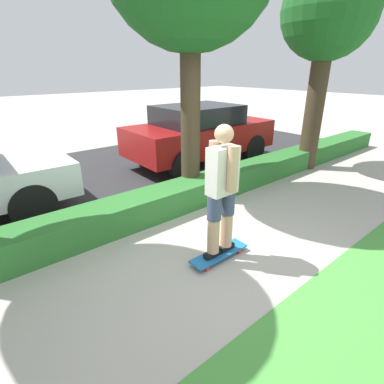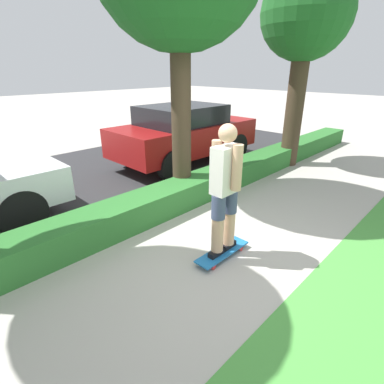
{
  "view_description": "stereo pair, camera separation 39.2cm",
  "coord_description": "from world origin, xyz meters",
  "px_view_note": "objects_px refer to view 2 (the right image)",
  "views": [
    {
      "loc": [
        -2.45,
        -2.32,
        2.34
      ],
      "look_at": [
        -0.01,
        0.6,
        0.76
      ],
      "focal_mm": 28.0,
      "sensor_mm": 36.0,
      "label": 1
    },
    {
      "loc": [
        -2.74,
        -2.06,
        2.34
      ],
      "look_at": [
        -0.01,
        0.6,
        0.76
      ],
      "focal_mm": 28.0,
      "sensor_mm": 36.0,
      "label": 2
    }
  ],
  "objects_px": {
    "skateboard": "(222,252)",
    "skater_person": "(225,189)",
    "tree_far": "(306,19)",
    "parked_car_middle": "(184,133)"
  },
  "relations": [
    {
      "from": "skateboard",
      "to": "tree_far",
      "type": "distance_m",
      "value": 5.77
    },
    {
      "from": "skater_person",
      "to": "parked_car_middle",
      "type": "xyz_separation_m",
      "value": [
        2.66,
        3.43,
        -0.18
      ]
    },
    {
      "from": "skateboard",
      "to": "skater_person",
      "type": "xyz_separation_m",
      "value": [
        -0.0,
        0.0,
        0.91
      ]
    },
    {
      "from": "tree_far",
      "to": "parked_car_middle",
      "type": "bearing_deg",
      "value": 132.96
    },
    {
      "from": "skater_person",
      "to": "tree_far",
      "type": "relative_size",
      "value": 0.38
    },
    {
      "from": "skateboard",
      "to": "tree_far",
      "type": "bearing_deg",
      "value": 17.52
    },
    {
      "from": "skater_person",
      "to": "tree_far",
      "type": "xyz_separation_m",
      "value": [
        4.52,
        1.43,
        2.37
      ]
    },
    {
      "from": "skateboard",
      "to": "skater_person",
      "type": "height_order",
      "value": "skater_person"
    },
    {
      "from": "skateboard",
      "to": "skater_person",
      "type": "relative_size",
      "value": 0.51
    },
    {
      "from": "parked_car_middle",
      "to": "skater_person",
      "type": "bearing_deg",
      "value": -127.0
    }
  ]
}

